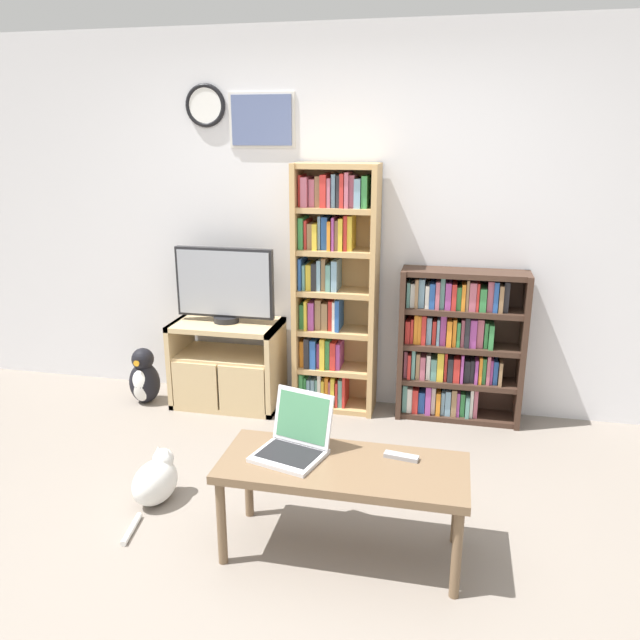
{
  "coord_description": "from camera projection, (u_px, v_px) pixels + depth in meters",
  "views": [
    {
      "loc": [
        0.75,
        -2.32,
        1.91
      ],
      "look_at": [
        0.02,
        1.06,
        0.87
      ],
      "focal_mm": 35.0,
      "sensor_mm": 36.0,
      "label": 1
    }
  ],
  "objects": [
    {
      "name": "television",
      "position": [
        225.0,
        285.0,
        4.37
      ],
      "size": [
        0.7,
        0.18,
        0.53
      ],
      "color": "black",
      "rests_on": "tv_stand"
    },
    {
      "name": "tv_stand",
      "position": [
        227.0,
        364.0,
        4.51
      ],
      "size": [
        0.76,
        0.45,
        0.62
      ],
      "color": "tan",
      "rests_on": "ground_plane"
    },
    {
      "name": "ground_plane",
      "position": [
        267.0,
        566.0,
        2.87
      ],
      "size": [
        18.0,
        18.0,
        0.0
      ],
      "primitive_type": "plane",
      "color": "gray"
    },
    {
      "name": "cat",
      "position": [
        156.0,
        480.0,
        3.34
      ],
      "size": [
        0.26,
        0.56,
        0.29
      ],
      "rotation": [
        0.0,
        0.0,
        -0.22
      ],
      "color": "white",
      "rests_on": "ground_plane"
    },
    {
      "name": "coffee_table",
      "position": [
        343.0,
        474.0,
        2.85
      ],
      "size": [
        1.13,
        0.47,
        0.47
      ],
      "color": "brown",
      "rests_on": "ground_plane"
    },
    {
      "name": "bookshelf_tall",
      "position": [
        332.0,
        289.0,
        4.3
      ],
      "size": [
        0.57,
        0.28,
        1.73
      ],
      "color": "tan",
      "rests_on": "ground_plane"
    },
    {
      "name": "wall_back",
      "position": [
        344.0,
        224.0,
        4.33
      ],
      "size": [
        7.04,
        0.09,
        2.6
      ],
      "color": "silver",
      "rests_on": "ground_plane"
    },
    {
      "name": "laptop",
      "position": [
        295.0,
        439.0,
        2.92
      ],
      "size": [
        0.37,
        0.37,
        0.28
      ],
      "rotation": [
        0.0,
        0.0,
        -0.28
      ],
      "color": "silver",
      "rests_on": "coffee_table"
    },
    {
      "name": "bookshelf_short",
      "position": [
        455.0,
        345.0,
        4.24
      ],
      "size": [
        0.83,
        0.25,
        1.05
      ],
      "color": "#3D281E",
      "rests_on": "ground_plane"
    },
    {
      "name": "penguin_figurine",
      "position": [
        144.0,
        378.0,
        4.56
      ],
      "size": [
        0.23,
        0.2,
        0.42
      ],
      "color": "black",
      "rests_on": "ground_plane"
    },
    {
      "name": "remote_near_laptop",
      "position": [
        401.0,
        456.0,
        2.88
      ],
      "size": [
        0.16,
        0.07,
        0.02
      ],
      "rotation": [
        0.0,
        0.0,
        1.42
      ],
      "color": "#99999E",
      "rests_on": "coffee_table"
    }
  ]
}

